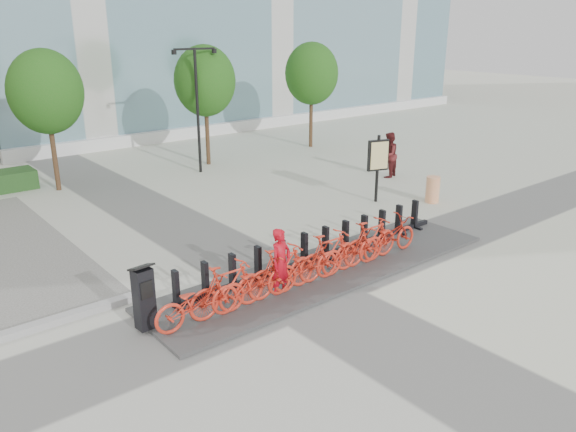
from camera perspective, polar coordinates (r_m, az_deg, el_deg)
ground at (r=13.13m, az=0.74°, el=-7.50°), size 120.00×120.00×0.00m
tree_1 at (r=22.00m, az=-23.39°, el=11.49°), size 2.60×2.60×5.10m
tree_2 at (r=24.59m, az=-8.44°, el=13.41°), size 2.60×2.60×5.10m
tree_3 at (r=28.13m, az=2.41°, el=14.24°), size 2.60×2.60×5.10m
streetlamp at (r=23.28m, az=-9.24°, el=11.94°), size 2.00×0.20×5.00m
dock_pad at (r=14.10m, az=4.04°, el=-5.44°), size 9.60×2.40×0.08m
dock_rail_posts at (r=14.27m, az=2.96°, el=-3.08°), size 8.02×0.50×0.85m
bike_0 at (r=11.51m, az=-9.19°, el=-8.51°), size 1.91×0.67×1.01m
bike_1 at (r=11.82m, az=-6.17°, el=-7.32°), size 1.86×0.52×1.12m
bike_2 at (r=12.20m, az=-3.31°, el=-6.64°), size 1.91×0.67×1.01m
bike_3 at (r=12.57m, az=-0.65°, el=-5.53°), size 1.86×0.52×1.12m
bike_4 at (r=13.01m, az=1.85°, el=-4.93°), size 1.91×0.67×1.01m
bike_5 at (r=13.44m, az=4.18°, el=-3.92°), size 1.86×0.52×1.12m
bike_6 at (r=13.93m, az=6.34°, el=-3.40°), size 1.91×0.67×1.01m
bike_7 at (r=14.40m, az=8.38°, el=-2.50°), size 1.86×0.52×1.12m
bike_8 at (r=14.92m, az=10.25°, el=-2.05°), size 1.91×0.67×1.01m
kiosk at (r=11.49m, az=-14.43°, el=-8.00°), size 0.46×0.39×1.40m
worker_red at (r=12.50m, az=-0.73°, el=-4.83°), size 0.67×0.52×1.62m
pedestrian at (r=22.91m, az=10.19°, el=6.13°), size 1.06×0.94×1.81m
construction_barrel at (r=19.99m, az=14.48°, el=2.62°), size 0.51×0.51×0.90m
map_sign at (r=19.39m, az=9.13°, el=5.82°), size 0.76×0.34×2.33m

